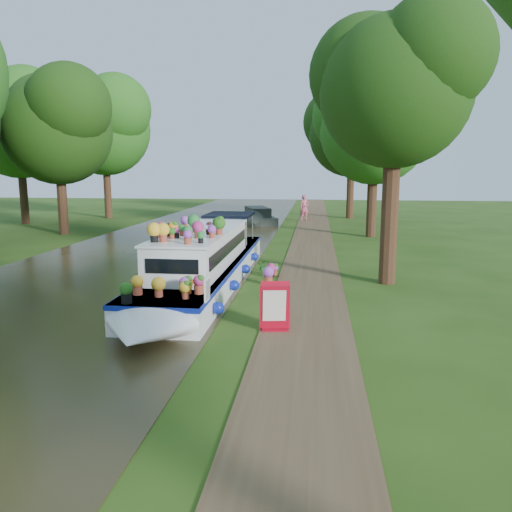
# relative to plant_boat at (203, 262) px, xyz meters

# --- Properties ---
(ground) EXTENTS (100.00, 100.00, 0.00)m
(ground) POSITION_rel_plant_boat_xyz_m (2.25, -1.67, -0.85)
(ground) COLOR #254310
(ground) RESTS_ON ground
(canal_water) EXTENTS (10.00, 100.00, 0.02)m
(canal_water) POSITION_rel_plant_boat_xyz_m (-3.75, -1.67, -0.84)
(canal_water) COLOR black
(canal_water) RESTS_ON ground
(towpath) EXTENTS (2.20, 100.00, 0.03)m
(towpath) POSITION_rel_plant_boat_xyz_m (3.45, -1.67, -0.84)
(towpath) COLOR #4F3A25
(towpath) RESTS_ON ground
(plant_boat) EXTENTS (2.29, 13.52, 2.26)m
(plant_boat) POSITION_rel_plant_boat_xyz_m (0.00, 0.00, 0.00)
(plant_boat) COLOR white
(plant_boat) RESTS_ON canal_water
(tree_near_overhang) EXTENTS (5.52, 5.28, 8.99)m
(tree_near_overhang) POSITION_rel_plant_boat_xyz_m (6.04, 1.40, 5.75)
(tree_near_overhang) COLOR #321C10
(tree_near_overhang) RESTS_ON ground
(tree_near_mid) EXTENTS (6.90, 6.60, 9.40)m
(tree_near_mid) POSITION_rel_plant_boat_xyz_m (6.73, 13.41, 5.58)
(tree_near_mid) COLOR #321C10
(tree_near_mid) RESTS_ON ground
(tree_near_far) EXTENTS (7.59, 7.26, 10.30)m
(tree_near_far) POSITION_rel_plant_boat_xyz_m (6.23, 24.42, 6.20)
(tree_near_far) COLOR #321C10
(tree_near_far) RESTS_ON ground
(tree_far_c) EXTENTS (7.13, 6.82, 9.59)m
(tree_far_c) POSITION_rel_plant_boat_xyz_m (-11.27, 12.42, 5.67)
(tree_far_c) COLOR #321C10
(tree_far_c) RESTS_ON ground
(tree_far_d) EXTENTS (8.05, 7.70, 10.85)m
(tree_far_d) POSITION_rel_plant_boat_xyz_m (-12.77, 22.43, 6.55)
(tree_far_d) COLOR #321C10
(tree_far_d) RESTS_ON ground
(tree_far_h) EXTENTS (7.82, 7.48, 10.49)m
(tree_far_h) POSITION_rel_plant_boat_xyz_m (-16.77, 17.43, 6.28)
(tree_far_h) COLOR #321C10
(tree_far_h) RESTS_ON ground
(second_boat) EXTENTS (3.26, 6.29, 1.15)m
(second_boat) POSITION_rel_plant_boat_xyz_m (-0.50, 19.62, -0.38)
(second_boat) COLOR black
(second_boat) RESTS_ON canal_water
(sandwich_board) EXTENTS (0.73, 0.65, 1.12)m
(sandwich_board) POSITION_rel_plant_boat_xyz_m (2.70, -4.13, -0.31)
(sandwich_board) COLOR #A80C20
(sandwich_board) RESTS_ON towpath
(pedestrian_pink) EXTENTS (0.81, 0.67, 1.92)m
(pedestrian_pink) POSITION_rel_plant_boat_xyz_m (2.75, 21.82, 0.14)
(pedestrian_pink) COLOR #D25683
(pedestrian_pink) RESTS_ON towpath
(verge_plant) EXTENTS (0.43, 0.40, 0.40)m
(verge_plant) POSITION_rel_plant_boat_xyz_m (1.65, 2.94, -0.65)
(verge_plant) COLOR #1A591D
(verge_plant) RESTS_ON ground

